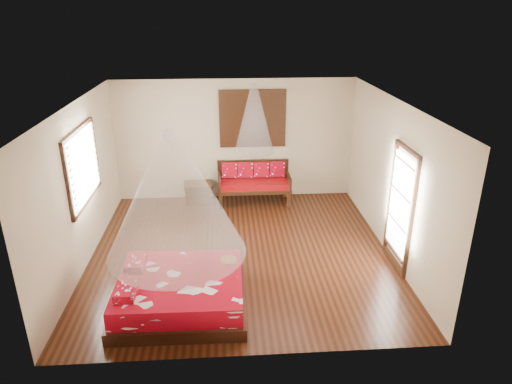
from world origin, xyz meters
TOP-DOWN VIEW (x-y plane):
  - room at (0.00, 0.00)m, footprint 5.54×5.54m
  - bed at (-0.98, -1.60)m, footprint 1.98×1.80m
  - daybed at (0.41, 2.38)m, footprint 1.67×0.74m
  - storage_chest at (-0.88, 2.45)m, footprint 0.69×0.53m
  - shutter_panel at (0.41, 2.72)m, footprint 1.52×0.06m
  - window_left at (-2.71, 0.20)m, footprint 0.10×1.74m
  - glazed_door at (2.72, -0.60)m, footprint 0.08×1.02m
  - wine_tray at (-0.23, -1.15)m, footprint 0.27×0.27m
  - mosquito_net_main at (-0.97, -1.60)m, footprint 2.00×2.00m
  - mosquito_net_daybed at (0.41, 2.25)m, footprint 0.89×0.89m

SIDE VIEW (x-z plane):
  - storage_chest at x=-0.88m, z-range 0.00..0.46m
  - bed at x=-0.98m, z-range -0.06..0.57m
  - daybed at x=0.41m, z-range 0.05..0.99m
  - wine_tray at x=-0.23m, z-range 0.45..0.66m
  - glazed_door at x=2.72m, z-range -0.01..2.15m
  - room at x=0.00m, z-range -0.02..2.82m
  - window_left at x=-2.71m, z-range 1.03..2.37m
  - mosquito_net_main at x=-0.97m, z-range 0.95..2.75m
  - shutter_panel at x=0.41m, z-range 1.24..2.56m
  - mosquito_net_daybed at x=0.41m, z-range 1.25..2.75m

